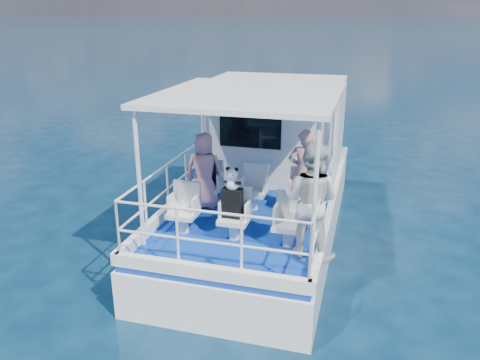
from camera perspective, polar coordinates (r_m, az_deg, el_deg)
name	(u,v)px	position (r m, az deg, el deg)	size (l,w,h in m)	color
ground	(250,255)	(9.19, 1.27, -9.18)	(2000.00, 2000.00, 0.00)	#071D35
hull	(262,233)	(10.05, 2.69, -6.53)	(3.00, 7.00, 1.60)	white
deck	(263,196)	(9.71, 2.77, -2.02)	(2.90, 6.90, 0.10)	navy
cabin	(276,128)	(10.58, 4.45, 6.29)	(2.85, 2.00, 2.20)	white
canopy	(249,95)	(7.97, 1.07, 10.34)	(3.00, 3.20, 0.08)	white
canopy_posts	(248,161)	(8.18, 0.93, 2.38)	(2.77, 2.97, 2.20)	white
railings	(243,199)	(8.08, 0.33, -2.34)	(2.84, 3.59, 1.00)	white
seat_port_fwd	(209,195)	(9.14, -3.85, -1.84)	(0.48, 0.46, 0.38)	silver
seat_center_fwd	(253,200)	(8.90, 1.64, -2.40)	(0.48, 0.46, 0.38)	silver
seat_stbd_fwd	(300,204)	(8.74, 7.38, -2.97)	(0.48, 0.46, 0.38)	silver
seat_port_aft	(183,222)	(8.02, -6.91, -5.08)	(0.48, 0.46, 0.38)	silver
seat_center_aft	(234,228)	(7.75, -0.70, -5.86)	(0.48, 0.46, 0.38)	silver
seat_stbd_aft	(288,234)	(7.57, 5.90, -6.62)	(0.48, 0.46, 0.38)	silver
passenger_port_fwd	(204,171)	(8.83, -4.37, 1.13)	(0.55, 0.39, 1.47)	#D28890
passenger_stbd_fwd	(304,172)	(8.60, 7.80, 0.95)	(0.58, 0.38, 1.60)	tan
passenger_stbd_aft	(311,201)	(7.04, 8.60, -2.49)	(0.87, 0.68, 1.79)	silver
backpack_port	(206,175)	(8.98, -4.17, 0.61)	(0.35, 0.19, 0.45)	black
backpack_center	(232,203)	(7.59, -0.98, -2.83)	(0.33, 0.18, 0.49)	black
compact_camera	(204,162)	(8.90, -4.36, 2.15)	(0.09, 0.06, 0.06)	black
panda	(232,179)	(7.41, -0.96, 0.18)	(0.24, 0.20, 0.37)	white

